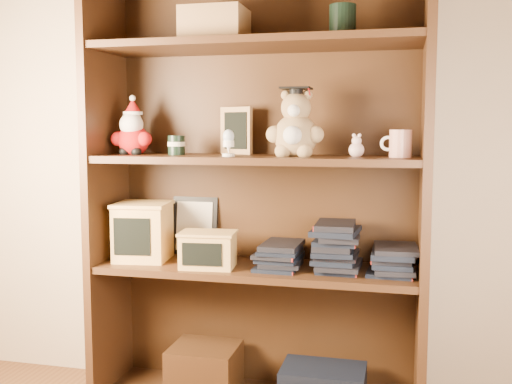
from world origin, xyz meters
TOP-DOWN VIEW (x-y plane):
  - bookcase at (0.18, 1.36)m, footprint 1.20×0.35m
  - shelf_lower at (0.18, 1.30)m, footprint 1.14×0.33m
  - shelf_upper at (0.18, 1.30)m, footprint 1.14×0.33m
  - santa_plush at (-0.29, 1.30)m, footprint 0.16×0.12m
  - teachers_tin at (-0.12, 1.31)m, footprint 0.06×0.06m
  - chalkboard_plaque at (0.07, 1.42)m, footprint 0.13×0.10m
  - egg_cup at (0.10, 1.23)m, footprint 0.04×0.04m
  - grad_teddy_bear at (0.32, 1.30)m, footprint 0.20×0.17m
  - pink_figurine at (0.53, 1.30)m, footprint 0.05×0.05m
  - teacher_mug at (0.68, 1.30)m, footprint 0.10×0.07m
  - certificate_frame at (-0.11, 1.44)m, footprint 0.18×0.05m
  - treats_box at (-0.26, 1.30)m, footprint 0.22×0.22m
  - pencils_box at (0.02, 1.24)m, footprint 0.21×0.16m
  - book_stack_left at (0.27, 1.30)m, footprint 0.14×0.20m
  - book_stack_mid at (0.47, 1.30)m, footprint 0.14×0.20m
  - book_stack_right at (0.66, 1.30)m, footprint 0.14×0.20m

SIDE VIEW (x-z plane):
  - shelf_lower at x=0.18m, z-range 0.53..0.55m
  - book_stack_left at x=0.27m, z-range 0.55..0.65m
  - book_stack_right at x=0.66m, z-range 0.55..0.65m
  - pencils_box at x=0.02m, z-range 0.55..0.68m
  - book_stack_mid at x=0.47m, z-range 0.55..0.71m
  - treats_box at x=-0.26m, z-range 0.55..0.77m
  - certificate_frame at x=-0.11m, z-range 0.55..0.78m
  - bookcase at x=0.18m, z-range -0.02..1.58m
  - shelf_upper at x=0.18m, z-range 0.93..0.95m
  - pink_figurine at x=0.53m, z-range 0.94..1.02m
  - teachers_tin at x=-0.12m, z-range 0.95..1.02m
  - teacher_mug at x=0.68m, z-range 0.95..1.04m
  - egg_cup at x=0.10m, z-range 0.95..1.05m
  - santa_plush at x=-0.29m, z-range 0.92..1.15m
  - chalkboard_plaque at x=0.07m, z-range 0.95..1.12m
  - grad_teddy_bear at x=0.32m, z-range 0.92..1.17m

